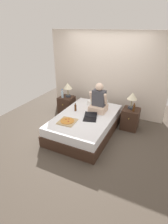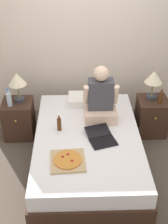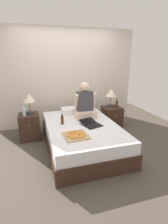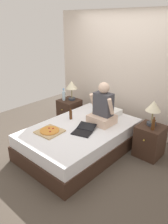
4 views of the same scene
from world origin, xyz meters
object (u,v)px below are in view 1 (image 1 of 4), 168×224
Objects in this scene: laptop at (90,118)px; lamp_on_right_nightstand at (132,97)px; nightstand_right at (130,119)px; beer_bottle_on_bed at (75,108)px; lamp_on_left_nightstand at (68,87)px; bed at (86,124)px; beer_bottle at (134,108)px; person_seated at (99,101)px; water_bottle at (62,94)px; pizza_box at (67,121)px; nightstand_left at (67,105)px.

lamp_on_right_nightstand is at bearing 46.91° from laptop.
lamp_on_right_nightstand reaches higher than laptop.
nightstand_right is 2.64× the size of beer_bottle_on_bed.
lamp_on_left_nightstand is 0.78× the size of nightstand_right.
bed is 1.32m from beer_bottle.
lamp_on_left_nightstand is 0.58× the size of person_seated.
water_bottle is 2.19m from beer_bottle.
bed is at bearing -38.02° from lamp_on_left_nightstand.
bed is 4.79× the size of lamp_on_right_nightstand.
water_bottle is (-1.10, 0.62, 0.45)m from bed.
lamp_on_right_nightstand is (0.99, 0.76, 0.66)m from bed.
beer_bottle_on_bed is at bearing 157.08° from laptop.
nightstand_right reaches higher than pizza_box.
laptop is 0.58m from pizza_box.
lamp_on_left_nightstand reaches higher than laptop.
nightstand_right is at bearing 23.13° from beer_bottle_on_bed.
person_seated is (1.17, -0.37, -0.12)m from lamp_on_left_nightstand.
nightstand_left is at bearing -178.57° from lamp_on_right_nightstand.
water_bottle is 2.15m from nightstand_right.
water_bottle reaches higher than laptop.
water_bottle is 0.56× the size of laptop.
lamp_on_right_nightstand is at bearing 120.94° from nightstand_right.
beer_bottle is (0.10, -0.15, -0.23)m from lamp_on_right_nightstand.
lamp_on_right_nightstand is 1.25m from laptop.
laptop is (-0.92, -0.72, -0.16)m from beer_bottle.
bed is at bearing -150.54° from beer_bottle.
bed is 1.41m from lamp_on_left_nightstand.
beer_bottle_on_bed reaches higher than laptop.
nightstand_right is (2.12, 0.09, -0.40)m from water_bottle.
nightstand_right is 1.02m from person_seated.
lamp_on_right_nightstand is (2.09, 0.14, 0.22)m from water_bottle.
lamp_on_left_nightstand reaches higher than bed.
nightstand_left is at bearing 48.35° from water_bottle.
lamp_on_right_nightstand is at bearing 3.84° from water_bottle.
pizza_box is (0.85, -1.13, -0.17)m from water_bottle.
lamp_on_left_nightstand is (-0.98, 0.76, 0.66)m from bed.
person_seated reaches higher than nightstand_left.
lamp_on_right_nightstand is 0.29m from beer_bottle.
water_bottle is at bearing -130.60° from lamp_on_left_nightstand.
laptop reaches higher than pizza_box.
laptop is at bearing -29.95° from water_bottle.
nightstand_right is 0.62m from lamp_on_right_nightstand.
bed is 5.08× the size of pizza_box.
beer_bottle reaches higher than bed.
beer_bottle_on_bed reaches higher than pizza_box.
beer_bottle is 0.29× the size of person_seated.
bed is 4.40× the size of laptop.
nightstand_left reaches higher than bed.
bed is 4.79× the size of lamp_on_left_nightstand.
bed is at bearing -18.25° from beer_bottle_on_bed.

